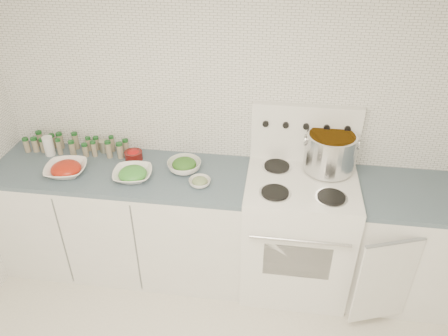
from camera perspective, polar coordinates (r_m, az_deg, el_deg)
room_walls at (r=1.71m, az=-3.50°, el=-5.66°), size 3.54×3.04×2.52m
counter_left at (r=3.49m, az=-12.64°, el=-6.44°), size 1.85×0.62×0.90m
stove at (r=3.28m, az=9.47°, el=-7.92°), size 0.76×0.70×1.36m
counter_right at (r=3.46m, az=23.29°, el=-9.19°), size 0.89×0.76×0.90m
stock_pot at (r=3.08m, az=13.68°, el=2.24°), size 0.37×0.35×0.26m
bowl_tomato at (r=3.27m, az=-19.94°, el=-0.13°), size 0.33×0.33×0.10m
bowl_snowpea at (r=3.09m, az=-11.84°, el=-0.77°), size 0.30×0.30×0.09m
bowl_broccoli at (r=3.12m, az=-5.21°, el=0.35°), size 0.30×0.30×0.10m
bowl_zucchini at (r=2.97m, az=-3.19°, el=-1.82°), size 0.16×0.16×0.06m
bowl_pepper at (r=3.30m, az=-11.73°, el=1.69°), size 0.13×0.13×0.08m
salt_canister at (r=3.53m, az=-21.92°, el=2.69°), size 0.08×0.08×0.15m
tin_can at (r=3.46m, az=-15.41°, el=2.76°), size 0.09×0.09×0.09m
spice_cluster at (r=3.51m, az=-18.93°, el=2.89°), size 0.80×0.15×0.14m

